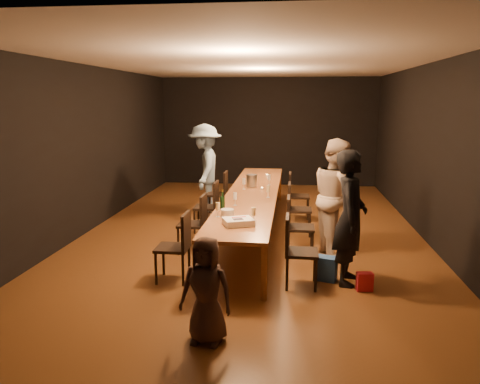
# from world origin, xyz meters

# --- Properties ---
(ground) EXTENTS (10.00, 10.00, 0.00)m
(ground) POSITION_xyz_m (0.00, 0.00, 0.00)
(ground) COLOR #4E2E13
(ground) RESTS_ON ground
(room_shell) EXTENTS (6.04, 10.04, 3.02)m
(room_shell) POSITION_xyz_m (0.00, 0.00, 2.08)
(room_shell) COLOR black
(room_shell) RESTS_ON ground
(table) EXTENTS (0.90, 6.00, 0.75)m
(table) POSITION_xyz_m (0.00, 0.00, 0.70)
(table) COLOR brown
(table) RESTS_ON ground
(chair_right_0) EXTENTS (0.42, 0.42, 0.93)m
(chair_right_0) POSITION_xyz_m (0.85, -2.40, 0.47)
(chair_right_0) COLOR black
(chair_right_0) RESTS_ON ground
(chair_right_1) EXTENTS (0.42, 0.42, 0.93)m
(chair_right_1) POSITION_xyz_m (0.85, -1.20, 0.47)
(chair_right_1) COLOR black
(chair_right_1) RESTS_ON ground
(chair_right_2) EXTENTS (0.42, 0.42, 0.93)m
(chair_right_2) POSITION_xyz_m (0.85, 0.00, 0.47)
(chair_right_2) COLOR black
(chair_right_2) RESTS_ON ground
(chair_right_3) EXTENTS (0.42, 0.42, 0.93)m
(chair_right_3) POSITION_xyz_m (0.85, 1.20, 0.47)
(chair_right_3) COLOR black
(chair_right_3) RESTS_ON ground
(chair_left_0) EXTENTS (0.42, 0.42, 0.93)m
(chair_left_0) POSITION_xyz_m (-0.85, -2.40, 0.47)
(chair_left_0) COLOR black
(chair_left_0) RESTS_ON ground
(chair_left_1) EXTENTS (0.42, 0.42, 0.93)m
(chair_left_1) POSITION_xyz_m (-0.85, -1.20, 0.47)
(chair_left_1) COLOR black
(chair_left_1) RESTS_ON ground
(chair_left_2) EXTENTS (0.42, 0.42, 0.93)m
(chair_left_2) POSITION_xyz_m (-0.85, 0.00, 0.47)
(chair_left_2) COLOR black
(chair_left_2) RESTS_ON ground
(chair_left_3) EXTENTS (0.42, 0.42, 0.93)m
(chair_left_3) POSITION_xyz_m (-0.85, 1.20, 0.47)
(chair_left_3) COLOR black
(chair_left_3) RESTS_ON ground
(woman_birthday) EXTENTS (0.53, 0.71, 1.76)m
(woman_birthday) POSITION_xyz_m (1.47, -2.20, 0.88)
(woman_birthday) COLOR black
(woman_birthday) RESTS_ON ground
(woman_tan) EXTENTS (0.88, 1.02, 1.81)m
(woman_tan) POSITION_xyz_m (1.39, -0.98, 0.90)
(woman_tan) COLOR beige
(woman_tan) RESTS_ON ground
(man_blue) EXTENTS (0.84, 1.29, 1.89)m
(man_blue) POSITION_xyz_m (-1.15, 1.51, 0.94)
(man_blue) COLOR #7EA0C3
(man_blue) RESTS_ON ground
(child) EXTENTS (0.57, 0.42, 1.08)m
(child) POSITION_xyz_m (-0.10, -3.94, 0.54)
(child) COLOR #3F2A23
(child) RESTS_ON ground
(gift_bag_red) EXTENTS (0.21, 0.13, 0.24)m
(gift_bag_red) POSITION_xyz_m (1.65, -2.47, 0.12)
(gift_bag_red) COLOR red
(gift_bag_red) RESTS_ON ground
(gift_bag_blue) EXTENTS (0.30, 0.25, 0.33)m
(gift_bag_blue) POSITION_xyz_m (1.19, -2.17, 0.16)
(gift_bag_blue) COLOR #224B95
(gift_bag_blue) RESTS_ON ground
(birthday_cake) EXTENTS (0.47, 0.43, 0.09)m
(birthday_cake) POSITION_xyz_m (0.01, -2.25, 0.79)
(birthday_cake) COLOR white
(birthday_cake) RESTS_ON table
(plate_stack) EXTENTS (0.21, 0.21, 0.10)m
(plate_stack) POSITION_xyz_m (-0.20, -1.80, 0.80)
(plate_stack) COLOR white
(plate_stack) RESTS_ON table
(champagne_bottle) EXTENTS (0.08, 0.08, 0.30)m
(champagne_bottle) POSITION_xyz_m (-0.33, -1.37, 0.90)
(champagne_bottle) COLOR black
(champagne_bottle) RESTS_ON table
(ice_bucket) EXTENTS (0.22, 0.22, 0.23)m
(ice_bucket) POSITION_xyz_m (-0.06, 0.58, 0.86)
(ice_bucket) COLOR #B2B2B7
(ice_bucket) RESTS_ON table
(wineglass_0) EXTENTS (0.06, 0.06, 0.21)m
(wineglass_0) POSITION_xyz_m (-0.33, -1.84, 0.85)
(wineglass_0) COLOR beige
(wineglass_0) RESTS_ON table
(wineglass_1) EXTENTS (0.06, 0.06, 0.21)m
(wineglass_1) POSITION_xyz_m (0.20, -2.09, 0.85)
(wineglass_1) COLOR beige
(wineglass_1) RESTS_ON table
(wineglass_2) EXTENTS (0.06, 0.06, 0.21)m
(wineglass_2) POSITION_xyz_m (-0.18, -1.09, 0.85)
(wineglass_2) COLOR silver
(wineglass_2) RESTS_ON table
(wineglass_3) EXTENTS (0.06, 0.06, 0.21)m
(wineglass_3) POSITION_xyz_m (0.30, -0.42, 0.85)
(wineglass_3) COLOR beige
(wineglass_3) RESTS_ON table
(wineglass_4) EXTENTS (0.06, 0.06, 0.21)m
(wineglass_4) POSITION_xyz_m (-0.18, 0.27, 0.85)
(wineglass_4) COLOR silver
(wineglass_4) RESTS_ON table
(wineglass_5) EXTENTS (0.06, 0.06, 0.21)m
(wineglass_5) POSITION_xyz_m (0.26, 0.78, 0.85)
(wineglass_5) COLOR silver
(wineglass_5) RESTS_ON table
(tealight_near) EXTENTS (0.05, 0.05, 0.03)m
(tealight_near) POSITION_xyz_m (0.15, -2.00, 0.77)
(tealight_near) COLOR #B2B7B2
(tealight_near) RESTS_ON table
(tealight_mid) EXTENTS (0.05, 0.05, 0.03)m
(tealight_mid) POSITION_xyz_m (0.15, 0.31, 0.77)
(tealight_mid) COLOR #B2B7B2
(tealight_mid) RESTS_ON table
(tealight_far) EXTENTS (0.05, 0.05, 0.03)m
(tealight_far) POSITION_xyz_m (0.15, 1.87, 0.77)
(tealight_far) COLOR #B2B7B2
(tealight_far) RESTS_ON table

